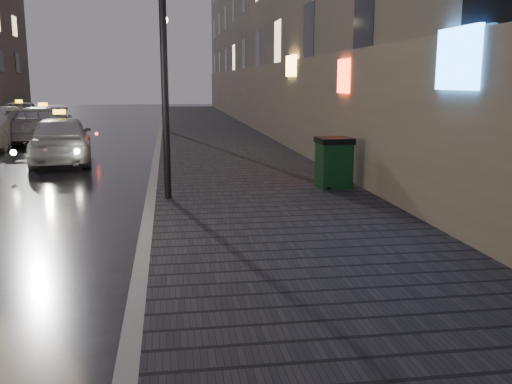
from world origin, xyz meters
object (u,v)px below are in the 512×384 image
(trash_bin, at_px, (334,162))
(taxi_far, at_px, (20,115))
(taxi_mid, at_px, (44,124))
(lamp_near, at_px, (163,28))
(taxi_near, at_px, (61,139))
(lamp_far, at_px, (165,59))

(trash_bin, distance_m, taxi_far, 23.82)
(trash_bin, xyz_separation_m, taxi_mid, (-8.66, 12.60, 0.03))
(trash_bin, xyz_separation_m, taxi_far, (-11.59, 20.81, -0.03))
(lamp_near, xyz_separation_m, taxi_near, (-3.22, 6.66, -2.74))
(taxi_mid, height_order, taxi_far, taxi_mid)
(lamp_near, bearing_deg, taxi_near, 115.77)
(taxi_mid, bearing_deg, taxi_far, -71.57)
(lamp_near, distance_m, taxi_far, 23.02)
(lamp_near, bearing_deg, trash_bin, 9.59)
(taxi_near, distance_m, taxi_mid, 6.80)
(lamp_far, xyz_separation_m, taxi_near, (-3.22, -9.34, -2.74))
(taxi_far, bearing_deg, trash_bin, -67.32)
(lamp_far, bearing_deg, taxi_near, -109.00)
(trash_bin, distance_m, taxi_mid, 15.29)
(lamp_near, bearing_deg, lamp_far, 90.00)
(trash_bin, relative_size, taxi_far, 0.23)
(taxi_far, bearing_deg, lamp_near, -76.08)
(lamp_far, xyz_separation_m, taxi_mid, (-5.02, -2.78, -2.74))
(lamp_far, xyz_separation_m, taxi_far, (-7.95, 5.42, -2.81))
(lamp_far, distance_m, taxi_near, 10.25)
(taxi_near, height_order, taxi_mid, taxi_near)
(trash_bin, bearing_deg, taxi_near, 136.78)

